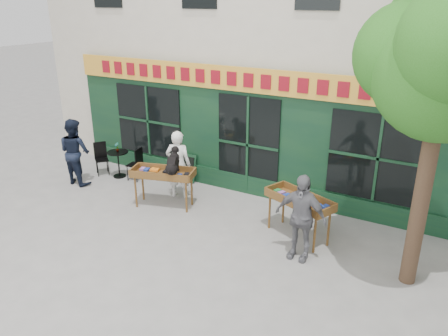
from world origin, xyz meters
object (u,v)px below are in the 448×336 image
(book_cart_right, at_px, (299,202))
(man_right, at_px, (301,217))
(man_left, at_px, (75,152))
(dog, at_px, (173,160))
(book_cart_center, at_px, (163,175))
(woman, at_px, (178,164))
(bistro_table, at_px, (118,159))

(book_cart_right, relative_size, man_right, 0.91)
(book_cart_right, bearing_deg, man_left, -156.18)
(book_cart_right, bearing_deg, man_right, -46.15)
(man_right, bearing_deg, dog, 173.62)
(book_cart_center, bearing_deg, woman, 73.65)
(book_cart_center, relative_size, dog, 2.69)
(man_right, relative_size, man_left, 0.96)
(woman, distance_m, bistro_table, 2.33)
(dog, distance_m, bistro_table, 2.91)
(book_cart_center, xyz_separation_m, dog, (0.35, -0.05, 0.47))
(book_cart_center, height_order, woman, woman)
(book_cart_center, distance_m, book_cart_right, 3.43)
(book_cart_center, relative_size, man_right, 0.91)
(woman, relative_size, bistro_table, 2.34)
(man_right, bearing_deg, man_left, 177.35)
(book_cart_center, relative_size, book_cart_right, 0.99)
(woman, distance_m, book_cart_right, 3.45)
(book_cart_center, relative_size, bistro_table, 2.12)
(woman, bearing_deg, bistro_table, -22.61)
(man_right, bearing_deg, book_cart_right, 113.85)
(dog, bearing_deg, woman, 100.22)
(bistro_table, bearing_deg, man_right, -13.56)
(woman, bearing_deg, book_cart_center, 73.65)
(dog, relative_size, bistro_table, 0.79)
(book_cart_right, xyz_separation_m, bistro_table, (-5.72, 0.70, -0.28))
(book_cart_center, xyz_separation_m, woman, (-0.00, 0.65, 0.07))
(book_cart_right, xyz_separation_m, man_left, (-6.42, -0.20, 0.10))
(woman, bearing_deg, man_right, 145.79)
(book_cart_center, relative_size, woman, 0.91)
(woman, xyz_separation_m, book_cart_right, (3.42, -0.45, -0.07))
(book_cart_right, bearing_deg, bistro_table, -164.95)
(man_left, bearing_deg, woman, -163.76)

